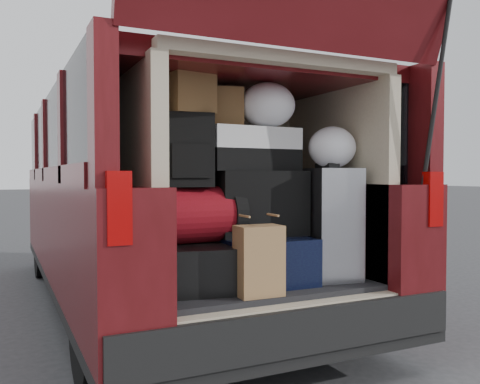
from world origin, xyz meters
The scene contains 14 objects.
minivan centered at (0.00, 1.86, 0.91)m, with size 1.90×5.35×2.77m.
load_floor centered at (0.00, 0.28, 0.28)m, with size 1.24×1.05×0.55m, color black.
black_hardshell centered at (-0.40, 0.18, 0.67)m, with size 0.43×0.59×0.24m, color black.
navy_hardshell centered at (0.03, 0.15, 0.68)m, with size 0.48×0.59×0.26m, color black.
silver_roller centered at (0.45, 0.08, 0.87)m, with size 0.27×0.43×0.64m, color white.
kraft_bag centered at (-0.13, -0.16, 0.73)m, with size 0.23×0.14×0.35m, color #9F7848.
red_duffel centered at (-0.33, 0.17, 0.94)m, with size 0.47×0.30×0.30m, color maroon.
black_soft_case centered at (0.05, 0.19, 0.99)m, with size 0.51×0.31×0.37m, color black.
backpack centered at (-0.41, 0.14, 1.28)m, with size 0.27×0.16×0.39m, color black.
twotone_duffel centered at (0.00, 0.22, 1.30)m, with size 0.55×0.28×0.25m, color silver.
grocery_sack_lower centered at (-0.38, 0.16, 1.58)m, with size 0.23×0.19×0.21m, color brown.
grocery_sack_upper centered at (-0.16, 0.24, 1.53)m, with size 0.22×0.18×0.22m, color brown.
plastic_bag_center centered at (0.09, 0.16, 1.55)m, with size 0.32×0.30×0.26m, color white.
plastic_bag_right centered at (0.47, 0.06, 1.31)m, with size 0.28×0.26×0.24m, color white.
Camera 1 is at (-1.29, -2.39, 1.16)m, focal length 38.00 mm.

